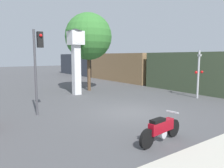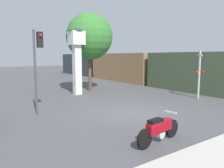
# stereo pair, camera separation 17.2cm
# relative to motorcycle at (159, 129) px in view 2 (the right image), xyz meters

# --- Properties ---
(ground_plane) EXTENTS (120.00, 120.00, 0.00)m
(ground_plane) POSITION_rel_motorcycle_xyz_m (1.80, 3.92, -0.49)
(ground_plane) COLOR #4C4C4F
(motorcycle) EXTENTS (2.29, 0.55, 1.01)m
(motorcycle) POSITION_rel_motorcycle_xyz_m (0.00, 0.00, 0.00)
(motorcycle) COLOR black
(motorcycle) RESTS_ON ground_plane
(clock_tower) EXTENTS (1.27, 1.27, 5.20)m
(clock_tower) POSITION_rel_motorcycle_xyz_m (1.96, 10.69, 2.94)
(clock_tower) COLOR white
(clock_tower) RESTS_ON ground_plane
(freight_train) EXTENTS (2.80, 32.80, 3.40)m
(freight_train) POSITION_rel_motorcycle_xyz_m (11.23, 16.74, 1.21)
(freight_train) COLOR #425138
(freight_train) RESTS_ON ground_plane
(traffic_light) EXTENTS (0.50, 0.35, 4.40)m
(traffic_light) POSITION_rel_motorcycle_xyz_m (-2.37, 6.25, 2.53)
(traffic_light) COLOR #47474C
(traffic_light) RESTS_ON ground_plane
(railroad_crossing_signal) EXTENTS (0.90, 0.82, 3.47)m
(railroad_crossing_signal) POSITION_rel_motorcycle_xyz_m (8.50, 4.15, 1.42)
(railroad_crossing_signal) COLOR #B7B7BC
(railroad_crossing_signal) RESTS_ON ground_plane
(street_tree) EXTENTS (4.08, 4.08, 6.80)m
(street_tree) POSITION_rel_motorcycle_xyz_m (3.79, 11.92, 4.26)
(street_tree) COLOR brown
(street_tree) RESTS_ON ground_plane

